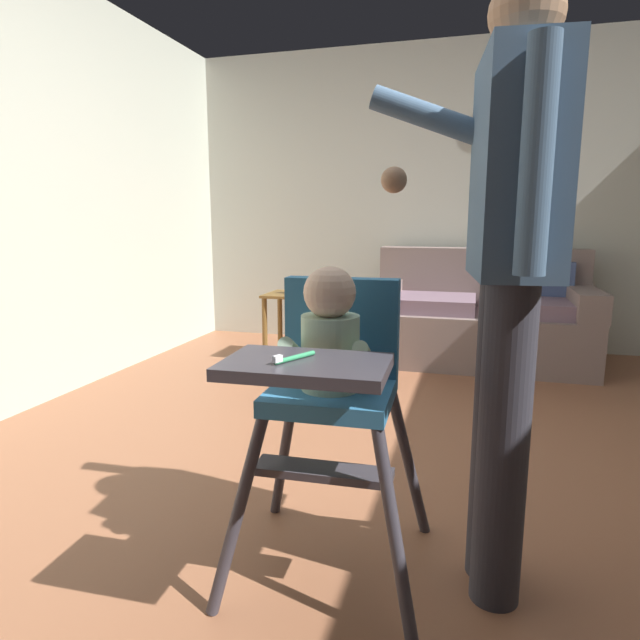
{
  "coord_description": "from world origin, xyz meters",
  "views": [
    {
      "loc": [
        0.24,
        -2.06,
        1.09
      ],
      "look_at": [
        -0.19,
        -0.55,
        0.8
      ],
      "focal_mm": 30.58,
      "sensor_mm": 36.0,
      "label": 1
    }
  ],
  "objects_px": {
    "side_table": "(293,311)",
    "sippy_cup": "(289,287)",
    "wall_clock": "(502,105)",
    "couch": "(480,318)",
    "high_chair": "(331,366)",
    "adult_standing": "(508,267)"
  },
  "relations": [
    {
      "from": "side_table",
      "to": "sippy_cup",
      "type": "height_order",
      "value": "sippy_cup"
    },
    {
      "from": "side_table",
      "to": "wall_clock",
      "type": "distance_m",
      "value": 2.35
    },
    {
      "from": "sippy_cup",
      "to": "wall_clock",
      "type": "distance_m",
      "value": 2.24
    },
    {
      "from": "couch",
      "to": "sippy_cup",
      "type": "bearing_deg",
      "value": -76.69
    },
    {
      "from": "couch",
      "to": "high_chair",
      "type": "height_order",
      "value": "high_chair"
    },
    {
      "from": "adult_standing",
      "to": "wall_clock",
      "type": "height_order",
      "value": "wall_clock"
    },
    {
      "from": "high_chair",
      "to": "wall_clock",
      "type": "distance_m",
      "value": 3.59
    },
    {
      "from": "couch",
      "to": "sippy_cup",
      "type": "height_order",
      "value": "couch"
    },
    {
      "from": "adult_standing",
      "to": "couch",
      "type": "bearing_deg",
      "value": -95.59
    },
    {
      "from": "couch",
      "to": "side_table",
      "type": "distance_m",
      "value": 1.45
    },
    {
      "from": "couch",
      "to": "wall_clock",
      "type": "bearing_deg",
      "value": 169.3
    },
    {
      "from": "wall_clock",
      "to": "side_table",
      "type": "bearing_deg",
      "value": -151.47
    },
    {
      "from": "high_chair",
      "to": "side_table",
      "type": "height_order",
      "value": "high_chair"
    },
    {
      "from": "high_chair",
      "to": "adult_standing",
      "type": "height_order",
      "value": "adult_standing"
    },
    {
      "from": "high_chair",
      "to": "sippy_cup",
      "type": "relative_size",
      "value": 9.64
    },
    {
      "from": "high_chair",
      "to": "sippy_cup",
      "type": "height_order",
      "value": "high_chair"
    },
    {
      "from": "sippy_cup",
      "to": "couch",
      "type": "bearing_deg",
      "value": 13.31
    },
    {
      "from": "side_table",
      "to": "adult_standing",
      "type": "bearing_deg",
      "value": -59.24
    },
    {
      "from": "adult_standing",
      "to": "side_table",
      "type": "height_order",
      "value": "adult_standing"
    },
    {
      "from": "high_chair",
      "to": "sippy_cup",
      "type": "bearing_deg",
      "value": -160.42
    },
    {
      "from": "high_chair",
      "to": "wall_clock",
      "type": "xyz_separation_m",
      "value": [
        0.54,
        3.3,
        1.33
      ]
    },
    {
      "from": "couch",
      "to": "sippy_cup",
      "type": "relative_size",
      "value": 16.37
    }
  ]
}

